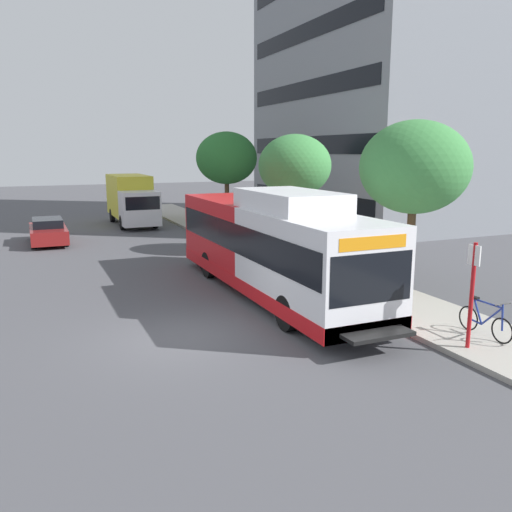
% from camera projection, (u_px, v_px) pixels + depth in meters
% --- Properties ---
extents(ground_plane, '(120.00, 120.00, 0.00)m').
position_uv_depth(ground_plane, '(130.00, 274.00, 21.14)').
color(ground_plane, '#4C4C51').
extents(sidewalk_curb, '(3.00, 56.00, 0.14)m').
position_uv_depth(sidewalk_curb, '(307.00, 267.00, 22.06)').
color(sidewalk_curb, '#A8A399').
rests_on(sidewalk_curb, ground).
extents(transit_bus, '(2.58, 12.25, 3.65)m').
position_uv_depth(transit_bus, '(271.00, 246.00, 17.81)').
color(transit_bus, white).
rests_on(transit_bus, ground).
extents(bus_stop_sign_pole, '(0.10, 0.36, 2.60)m').
position_uv_depth(bus_stop_sign_pole, '(472.00, 288.00, 12.60)').
color(bus_stop_sign_pole, red).
rests_on(bus_stop_sign_pole, sidewalk_curb).
extents(bicycle_parked, '(0.52, 1.76, 1.02)m').
position_uv_depth(bicycle_parked, '(485.00, 321.00, 13.57)').
color(bicycle_parked, black).
rests_on(bicycle_parked, sidewalk_curb).
extents(street_tree_near_stop, '(3.58, 3.58, 5.71)m').
position_uv_depth(street_tree_near_stop, '(415.00, 168.00, 17.24)').
color(street_tree_near_stop, '#4C3823').
rests_on(street_tree_near_stop, sidewalk_curb).
extents(street_tree_mid_block, '(3.40, 3.40, 5.48)m').
position_uv_depth(street_tree_mid_block, '(295.00, 166.00, 24.63)').
color(street_tree_mid_block, '#4C3823').
rests_on(street_tree_mid_block, sidewalk_curb).
extents(street_tree_far_block, '(3.74, 3.74, 5.87)m').
position_uv_depth(street_tree_far_block, '(227.00, 158.00, 32.35)').
color(street_tree_far_block, '#4C3823').
rests_on(street_tree_far_block, sidewalk_curb).
extents(parked_car_far_lane, '(1.80, 4.50, 1.33)m').
position_uv_depth(parked_car_far_lane, '(48.00, 231.00, 28.06)').
color(parked_car_far_lane, maroon).
rests_on(parked_car_far_lane, ground).
extents(box_truck_background, '(2.32, 7.01, 3.25)m').
position_uv_depth(box_truck_background, '(132.00, 199.00, 35.05)').
color(box_truck_background, silver).
rests_on(box_truck_background, ground).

